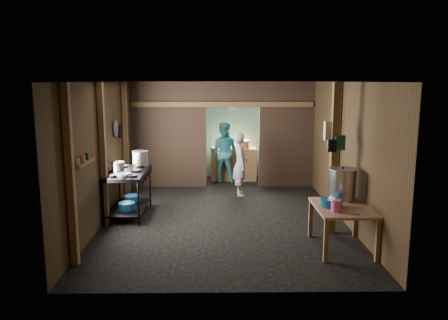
{
  "coord_description": "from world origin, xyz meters",
  "views": [
    {
      "loc": [
        -0.12,
        -8.69,
        2.62
      ],
      "look_at": [
        0.0,
        -0.2,
        1.1
      ],
      "focal_mm": 35.62,
      "sensor_mm": 36.0,
      "label": 1
    }
  ],
  "objects_px": {
    "stove_pot_large": "(141,159)",
    "yellow_tub": "(242,144)",
    "stock_pot": "(342,185)",
    "pink_bucket": "(336,206)",
    "gas_range": "(128,193)",
    "prep_table": "(342,227)",
    "cook": "(240,164)"
  },
  "relations": [
    {
      "from": "prep_table",
      "to": "cook",
      "type": "height_order",
      "value": "cook"
    },
    {
      "from": "pink_bucket",
      "to": "yellow_tub",
      "type": "relative_size",
      "value": 0.46
    },
    {
      "from": "stock_pot",
      "to": "pink_bucket",
      "type": "relative_size",
      "value": 3.03
    },
    {
      "from": "gas_range",
      "to": "stock_pot",
      "type": "height_order",
      "value": "stock_pot"
    },
    {
      "from": "stove_pot_large",
      "to": "pink_bucket",
      "type": "height_order",
      "value": "stove_pot_large"
    },
    {
      "from": "stove_pot_large",
      "to": "cook",
      "type": "xyz_separation_m",
      "value": [
        2.11,
        1.02,
        -0.3
      ]
    },
    {
      "from": "stock_pot",
      "to": "cook",
      "type": "bearing_deg",
      "value": 117.3
    },
    {
      "from": "gas_range",
      "to": "cook",
      "type": "bearing_deg",
      "value": 34.34
    },
    {
      "from": "stove_pot_large",
      "to": "yellow_tub",
      "type": "distance_m",
      "value": 3.44
    },
    {
      "from": "stove_pot_large",
      "to": "cook",
      "type": "bearing_deg",
      "value": 25.79
    },
    {
      "from": "gas_range",
      "to": "prep_table",
      "type": "bearing_deg",
      "value": -26.14
    },
    {
      "from": "gas_range",
      "to": "prep_table",
      "type": "relative_size",
      "value": 1.29
    },
    {
      "from": "stove_pot_large",
      "to": "stock_pot",
      "type": "height_order",
      "value": "stock_pot"
    },
    {
      "from": "gas_range",
      "to": "prep_table",
      "type": "xyz_separation_m",
      "value": [
        3.71,
        -1.82,
        -0.1
      ]
    },
    {
      "from": "yellow_tub",
      "to": "cook",
      "type": "distance_m",
      "value": 1.62
    },
    {
      "from": "stock_pot",
      "to": "cook",
      "type": "xyz_separation_m",
      "value": [
        -1.53,
        2.96,
        -0.21
      ]
    },
    {
      "from": "prep_table",
      "to": "gas_range",
      "type": "bearing_deg",
      "value": 153.86
    },
    {
      "from": "stove_pot_large",
      "to": "yellow_tub",
      "type": "height_order",
      "value": "stove_pot_large"
    },
    {
      "from": "stove_pot_large",
      "to": "cook",
      "type": "relative_size",
      "value": 0.23
    },
    {
      "from": "prep_table",
      "to": "pink_bucket",
      "type": "height_order",
      "value": "pink_bucket"
    },
    {
      "from": "prep_table",
      "to": "yellow_tub",
      "type": "height_order",
      "value": "yellow_tub"
    },
    {
      "from": "prep_table",
      "to": "yellow_tub",
      "type": "distance_m",
      "value": 5.18
    },
    {
      "from": "pink_bucket",
      "to": "yellow_tub",
      "type": "distance_m",
      "value": 5.37
    },
    {
      "from": "pink_bucket",
      "to": "cook",
      "type": "height_order",
      "value": "cook"
    },
    {
      "from": "prep_table",
      "to": "stock_pot",
      "type": "bearing_deg",
      "value": 77.16
    },
    {
      "from": "stove_pot_large",
      "to": "stock_pot",
      "type": "bearing_deg",
      "value": -28.08
    },
    {
      "from": "gas_range",
      "to": "stove_pot_large",
      "type": "bearing_deg",
      "value": 72.46
    },
    {
      "from": "pink_bucket",
      "to": "gas_range",
      "type": "bearing_deg",
      "value": 149.32
    },
    {
      "from": "gas_range",
      "to": "prep_table",
      "type": "height_order",
      "value": "gas_range"
    },
    {
      "from": "stove_pot_large",
      "to": "stock_pot",
      "type": "xyz_separation_m",
      "value": [
        3.64,
        -1.94,
        -0.09
      ]
    },
    {
      "from": "prep_table",
      "to": "stove_pot_large",
      "type": "bearing_deg",
      "value": 146.33
    },
    {
      "from": "gas_range",
      "to": "pink_bucket",
      "type": "bearing_deg",
      "value": -30.68
    }
  ]
}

